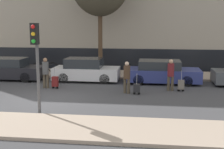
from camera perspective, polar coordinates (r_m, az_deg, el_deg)
ground_plane at (r=14.89m, az=-11.27°, el=-4.55°), size 80.00×80.00×0.00m
sidewalk_near at (r=11.54m, az=-17.29°, el=-8.79°), size 28.00×2.50×0.12m
sidewalk_far at (r=21.48m, az=-5.32°, el=0.19°), size 28.00×3.00×0.12m
parked_car_0 at (r=20.54m, az=-18.38°, el=0.91°), size 4.40×1.74×1.35m
parked_car_1 at (r=19.02m, az=-4.80°, el=0.75°), size 3.96×1.73×1.40m
parked_car_2 at (r=18.61m, az=9.06°, el=0.39°), size 4.39×1.85×1.34m
pedestrian_left at (r=17.34m, az=-12.05°, el=0.63°), size 0.35×0.34×1.66m
trolley_left at (r=17.19m, az=-10.37°, el=-1.27°), size 0.34×0.29×1.20m
pedestrian_center at (r=15.72m, az=2.73°, el=-0.18°), size 0.34×0.34×1.63m
trolley_center at (r=15.62m, az=4.54°, el=-2.49°), size 0.34×0.29×1.07m
pedestrian_right at (r=16.58m, az=10.69°, el=0.26°), size 0.35×0.34×1.66m
trolley_right at (r=16.64m, az=12.50°, el=-1.83°), size 0.34×0.29×1.13m
traffic_light at (r=12.15m, az=-13.73°, el=4.34°), size 0.28×0.47×3.57m
parked_bicycle at (r=21.96m, az=-12.09°, el=1.36°), size 1.77×0.06×0.96m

